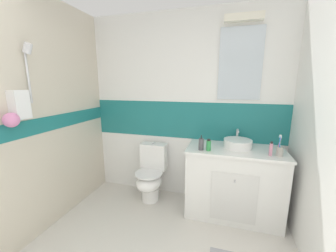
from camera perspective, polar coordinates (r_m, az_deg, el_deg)
The scene contains 9 objects.
wall_back_tiled at distance 2.75m, azimuth 4.96°, elevation 5.10°, with size 3.20×0.20×2.50m.
wall_left_shower_alcove at distance 2.39m, azimuth -36.33°, elevation 1.50°, with size 0.25×3.48×2.50m.
vanity_cabinet at distance 2.63m, azimuth 18.10°, elevation -14.87°, with size 1.10×0.57×0.85m.
sink_basin at distance 2.49m, azimuth 19.30°, elevation -4.66°, with size 0.32×0.37×0.19m.
toilet at distance 2.84m, azimuth -4.93°, elevation -13.63°, with size 0.37×0.50×0.78m.
toothbrush_cup at distance 2.39m, azimuth 29.30°, elevation -6.05°, with size 0.07×0.07×0.23m.
soap_dispenser at distance 2.30m, azimuth 9.45°, elevation -5.12°, with size 0.06×0.06×0.18m.
lotion_bottle_short at distance 2.30m, azimuth 11.54°, elevation -5.40°, with size 0.05×0.05×0.13m.
toothpaste_tube_upright at distance 2.35m, azimuth 27.34°, elevation -5.89°, with size 0.03×0.03×0.15m.
Camera 1 is at (0.53, -0.23, 1.59)m, focal length 21.32 mm.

